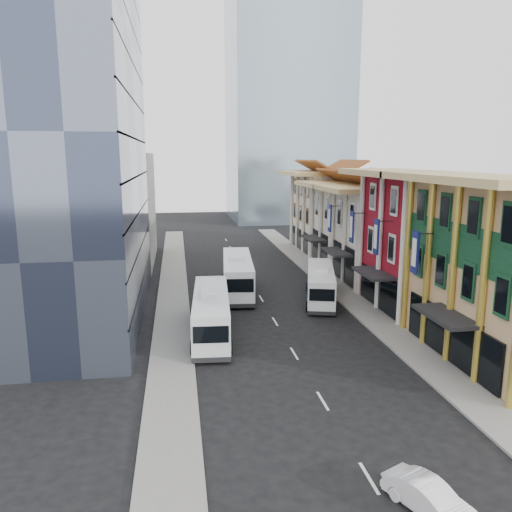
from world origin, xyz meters
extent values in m
plane|color=black|center=(0.00, 0.00, 0.00)|extent=(200.00, 200.00, 0.00)
cube|color=slate|center=(8.50, 22.00, 0.07)|extent=(3.00, 90.00, 0.15)
cube|color=slate|center=(-8.50, 22.00, 0.07)|extent=(3.00, 90.00, 0.15)
cube|color=tan|center=(14.00, 5.00, 6.00)|extent=(8.00, 14.00, 12.00)
cube|color=maroon|center=(14.00, 17.00, 6.00)|extent=(8.00, 10.00, 12.00)
cube|color=silver|center=(14.00, 26.50, 5.00)|extent=(8.00, 9.00, 10.00)
cube|color=silver|center=(14.00, 35.50, 5.00)|extent=(8.00, 9.00, 10.00)
cube|color=silver|center=(14.00, 46.00, 5.50)|extent=(8.00, 12.00, 11.00)
cube|color=#373F57|center=(-17.00, 19.00, 15.00)|extent=(12.00, 26.00, 30.00)
cube|color=gray|center=(-16.00, 42.00, 7.00)|extent=(10.00, 18.00, 14.00)
imported|color=white|center=(1.50, -8.35, 0.63)|extent=(2.85, 4.01, 1.26)
camera|label=1|loc=(-7.81, -24.19, 13.62)|focal=35.00mm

